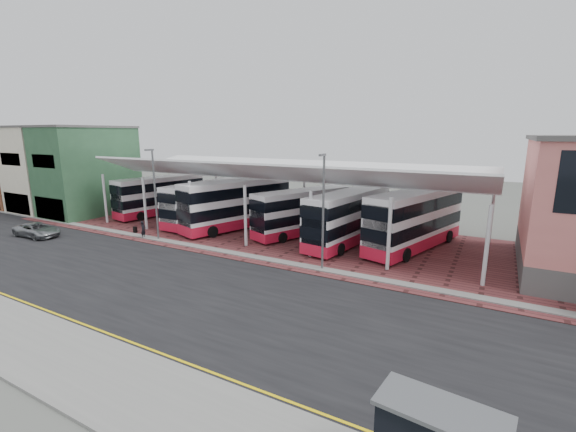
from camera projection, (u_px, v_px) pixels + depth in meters
name	position (u px, v px, depth m)	size (l,w,h in m)	color
ground	(247.00, 297.00, 22.51)	(140.00, 140.00, 0.00)	#50534D
road	(237.00, 303.00, 21.65)	(120.00, 14.00, 0.02)	black
forecourt	(354.00, 246.00, 32.69)	(72.00, 16.00, 0.06)	brown
sidewalk	(113.00, 381.00, 14.78)	(120.00, 4.00, 0.14)	slate
north_kerb	(296.00, 265.00, 27.80)	(120.00, 0.80, 0.14)	slate
yellow_line_near	(154.00, 356.00, 16.51)	(120.00, 0.12, 0.01)	yellow
yellow_line_far	(159.00, 352.00, 16.76)	(120.00, 0.12, 0.01)	yellow
canopy	(278.00, 172.00, 36.05)	(37.00, 11.63, 7.07)	silver
shop_green	(88.00, 170.00, 44.97)	(6.40, 10.20, 10.22)	#325F3C
shop_cream	(56.00, 168.00, 48.04)	(6.40, 10.20, 10.22)	#EEE5C6
shop_brick	(27.00, 166.00, 51.10)	(6.40, 10.20, 10.22)	brown
shop_ochre	(1.00, 164.00, 54.17)	(6.40, 10.20, 10.22)	tan
lamp_west	(155.00, 192.00, 33.56)	(0.16, 0.90, 8.07)	#5A5D61
lamp_east	(323.00, 209.00, 26.01)	(0.16, 0.90, 8.07)	#5A5D61
bus_0	(160.00, 196.00, 44.76)	(4.16, 10.93, 4.40)	white
bus_1	(205.00, 203.00, 40.49)	(2.73, 10.49, 4.31)	white
bus_2	(237.00, 205.00, 38.12)	(6.19, 11.93, 4.81)	white
bus_3	(302.00, 212.00, 35.85)	(6.03, 10.35, 4.21)	white
bus_4	(349.00, 218.00, 32.90)	(4.12, 11.19, 4.51)	white
bus_5	(415.00, 220.00, 31.43)	(5.88, 11.92, 4.80)	white
silver_car	(37.00, 230.00, 35.47)	(2.15, 4.65, 1.29)	gray
pedestrian	(143.00, 230.00, 34.79)	(0.57, 0.38, 1.57)	black
suitcase	(135.00, 230.00, 36.79)	(0.33, 0.24, 0.57)	black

